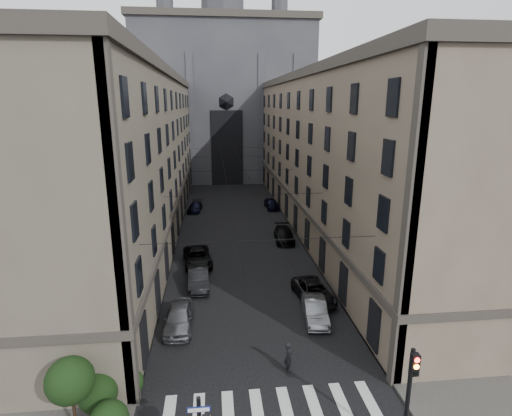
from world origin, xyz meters
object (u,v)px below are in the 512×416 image
object	(u,v)px
car_right_near	(315,310)
car_right_midnear	(314,292)
gothic_tower	(224,91)
car_left_midfar	(198,257)
traffic_light_right	(410,389)
pedestrian	(288,357)
car_left_midnear	(198,278)
car_left_far	(195,207)
car_right_midfar	(284,235)
car_left_near	(179,317)
car_right_far	(272,204)

from	to	relation	value
car_right_near	car_right_midnear	xyz separation A→B (m)	(0.64, 2.92, -0.01)
gothic_tower	car_left_midfar	distance (m)	53.25
traffic_light_right	pedestrian	size ratio (longest dim) A/B	2.78
car_left_midnear	car_right_near	xyz separation A→B (m)	(8.61, -6.31, -0.08)
car_right_near	car_left_far	bearing A→B (deg)	113.72
traffic_light_right	car_right_midfar	size ratio (longest dim) A/B	1.01
traffic_light_right	car_left_near	world-z (taller)	traffic_light_right
car_left_midfar	car_right_near	distance (m)	14.30
car_right_far	traffic_light_right	bearing A→B (deg)	-93.15
gothic_tower	car_right_far	bearing A→B (deg)	-78.90
gothic_tower	car_right_far	xyz separation A→B (m)	(5.85, -29.79, -17.05)
car_left_midnear	car_left_midfar	world-z (taller)	car_left_midnear
car_left_midnear	pedestrian	bearing A→B (deg)	-67.35
car_left_near	car_right_midnear	size ratio (longest dim) A/B	0.91
car_left_far	car_right_midnear	bearing A→B (deg)	-63.04
car_right_near	car_right_midfar	distance (m)	17.19
gothic_tower	car_right_near	size ratio (longest dim) A/B	13.07
pedestrian	car_left_near	bearing A→B (deg)	44.18
car_left_near	car_right_near	size ratio (longest dim) A/B	1.07
car_left_near	car_right_midnear	distance (m)	10.81
gothic_tower	car_left_far	world-z (taller)	gothic_tower
car_left_midfar	car_right_near	world-z (taller)	car_left_midfar
gothic_tower	car_right_midfar	size ratio (longest dim) A/B	11.27
traffic_light_right	car_left_midfar	size ratio (longest dim) A/B	0.94
car_left_near	car_right_near	distance (m)	9.75
traffic_light_right	car_left_far	bearing A→B (deg)	104.52
car_left_midfar	car_right_midnear	distance (m)	12.61
car_right_midfar	car_right_far	bearing A→B (deg)	91.16
car_right_near	car_left_midfar	bearing A→B (deg)	134.35
car_right_near	car_right_far	distance (m)	31.74
car_left_near	pedestrian	xyz separation A→B (m)	(6.75, -5.39, 0.13)
gothic_tower	car_right_near	bearing A→B (deg)	-85.90
traffic_light_right	car_left_midfar	distance (m)	25.02
car_right_midfar	pedestrian	size ratio (longest dim) A/B	2.75
gothic_tower	car_right_midnear	xyz separation A→B (m)	(5.04, -58.58, -17.07)
car_right_far	car_right_midfar	bearing A→B (deg)	-95.53
traffic_light_right	car_left_midnear	world-z (taller)	traffic_light_right
car_left_midfar	car_right_near	size ratio (longest dim) A/B	1.25
car_left_near	car_left_midnear	size ratio (longest dim) A/B	0.97
car_left_midfar	car_right_far	distance (m)	22.91
car_left_midfar	car_left_far	size ratio (longest dim) A/B	1.25
car_left_midfar	car_right_midfar	size ratio (longest dim) A/B	1.07
gothic_tower	car_right_midfar	xyz separation A→B (m)	(5.16, -44.33, -17.05)
car_left_midnear	car_right_midnear	size ratio (longest dim) A/B	0.94
gothic_tower	traffic_light_right	xyz separation A→B (m)	(5.60, -73.04, -14.51)
car_left_near	car_left_midfar	distance (m)	11.35
gothic_tower	car_left_far	bearing A→B (deg)	-100.34
car_left_midnear	car_right_near	bearing A→B (deg)	-39.06
pedestrian	car_left_midnear	bearing A→B (deg)	18.27
car_left_midnear	car_right_far	world-z (taller)	car_left_midnear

